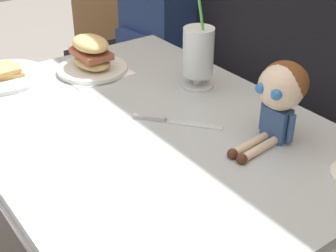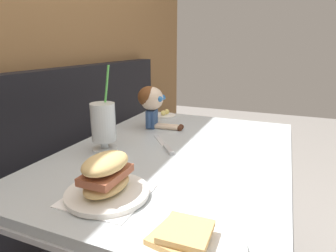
# 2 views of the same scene
# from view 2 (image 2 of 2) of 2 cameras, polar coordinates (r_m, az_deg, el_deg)

# --- Properties ---
(booth_bench) EXTENTS (2.60, 0.48, 1.00)m
(booth_bench) POSITION_cam_2_polar(r_m,az_deg,el_deg) (1.57, -21.31, -15.60)
(booth_bench) COLOR black
(booth_bench) RESTS_ON ground
(diner_table) EXTENTS (1.11, 0.81, 0.74)m
(diner_table) POSITION_cam_2_polar(r_m,az_deg,el_deg) (1.16, 1.57, -14.09)
(diner_table) COLOR #B2BCC1
(diner_table) RESTS_ON ground
(toast_plate) EXTENTS (0.25, 0.25, 0.04)m
(toast_plate) POSITION_cam_2_polar(r_m,az_deg,el_deg) (0.60, 2.79, -22.23)
(toast_plate) COLOR white
(toast_plate) RESTS_ON diner_table
(milkshake_glass) EXTENTS (0.10, 0.10, 0.31)m
(milkshake_glass) POSITION_cam_2_polar(r_m,az_deg,el_deg) (1.07, -12.82, 0.25)
(milkshake_glass) COLOR silver
(milkshake_glass) RESTS_ON diner_table
(sandwich_plate) EXTENTS (0.22, 0.22, 0.12)m
(sandwich_plate) POSITION_cam_2_polar(r_m,az_deg,el_deg) (0.77, -12.22, -10.54)
(sandwich_plate) COLOR white
(sandwich_plate) RESTS_ON diner_table
(butter_saucer) EXTENTS (0.12, 0.12, 0.04)m
(butter_saucer) POSITION_cam_2_polar(r_m,az_deg,el_deg) (1.56, -0.66, 2.25)
(butter_saucer) COLOR white
(butter_saucer) RESTS_ON diner_table
(butter_knife) EXTENTS (0.19, 0.16, 0.01)m
(butter_knife) POSITION_cam_2_polar(r_m,az_deg,el_deg) (1.09, -0.40, -4.22)
(butter_knife) COLOR silver
(butter_knife) RESTS_ON diner_table
(seated_doll) EXTENTS (0.12, 0.22, 0.20)m
(seated_doll) POSITION_cam_2_polar(r_m,az_deg,el_deg) (1.33, -3.32, 5.05)
(seated_doll) COLOR #385689
(seated_doll) RESTS_ON diner_table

